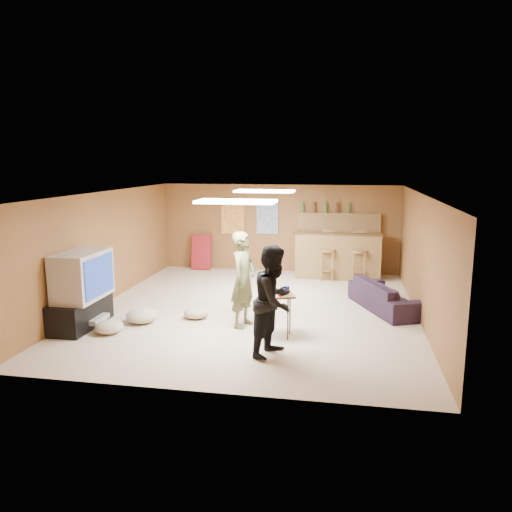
% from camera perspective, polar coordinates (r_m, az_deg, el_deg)
% --- Properties ---
extents(ground, '(7.00, 7.00, 0.00)m').
position_cam_1_polar(ground, '(9.54, -0.22, -6.13)').
color(ground, '#C1AD93').
rests_on(ground, ground).
extents(ceiling, '(6.00, 7.00, 0.02)m').
position_cam_1_polar(ceiling, '(9.15, -0.22, 7.17)').
color(ceiling, silver).
rests_on(ceiling, ground).
extents(wall_back, '(6.00, 0.02, 2.20)m').
position_cam_1_polar(wall_back, '(12.70, 2.66, 3.20)').
color(wall_back, brown).
rests_on(wall_back, ground).
extents(wall_front, '(6.00, 0.02, 2.20)m').
position_cam_1_polar(wall_front, '(5.96, -6.38, -5.63)').
color(wall_front, brown).
rests_on(wall_front, ground).
extents(wall_left, '(0.02, 7.00, 2.20)m').
position_cam_1_polar(wall_left, '(10.25, -16.94, 0.90)').
color(wall_left, brown).
rests_on(wall_left, ground).
extents(wall_right, '(0.02, 7.00, 2.20)m').
position_cam_1_polar(wall_right, '(9.23, 18.42, -0.24)').
color(wall_right, brown).
rests_on(wall_right, ground).
extents(tv_stand, '(0.55, 1.30, 0.50)m').
position_cam_1_polar(tv_stand, '(9.03, -19.38, -6.10)').
color(tv_stand, black).
rests_on(tv_stand, ground).
extents(dvd_box, '(0.35, 0.50, 0.08)m').
position_cam_1_polar(dvd_box, '(8.95, -18.11, -6.84)').
color(dvd_box, '#B2B2B7').
rests_on(dvd_box, tv_stand).
extents(tv_body, '(0.60, 1.10, 0.80)m').
position_cam_1_polar(tv_body, '(8.83, -19.25, -2.10)').
color(tv_body, '#B2B2B7').
rests_on(tv_body, tv_stand).
extents(tv_screen, '(0.02, 0.95, 0.65)m').
position_cam_1_polar(tv_screen, '(8.69, -17.47, -2.20)').
color(tv_screen, navy).
rests_on(tv_screen, tv_body).
extents(bar_counter, '(2.00, 0.60, 1.10)m').
position_cam_1_polar(bar_counter, '(12.13, 9.32, 0.08)').
color(bar_counter, brown).
rests_on(bar_counter, ground).
extents(bar_lip, '(2.10, 0.12, 0.05)m').
position_cam_1_polar(bar_lip, '(11.80, 9.38, 2.48)').
color(bar_lip, '#3F2814').
rests_on(bar_lip, bar_counter).
extents(bar_shelf, '(2.00, 0.18, 0.05)m').
position_cam_1_polar(bar_shelf, '(12.44, 9.50, 4.76)').
color(bar_shelf, brown).
rests_on(bar_shelf, bar_backing).
extents(bar_backing, '(2.00, 0.14, 0.60)m').
position_cam_1_polar(bar_backing, '(12.50, 9.46, 3.40)').
color(bar_backing, brown).
rests_on(bar_backing, bar_counter).
extents(poster_left, '(0.60, 0.03, 0.85)m').
position_cam_1_polar(poster_left, '(12.84, -2.69, 4.41)').
color(poster_left, '#BF3F26').
rests_on(poster_left, wall_back).
extents(poster_right, '(0.55, 0.03, 0.80)m').
position_cam_1_polar(poster_right, '(12.67, 1.30, 4.33)').
color(poster_right, '#334C99').
rests_on(poster_right, wall_back).
extents(folding_chair_stack, '(0.50, 0.26, 0.91)m').
position_cam_1_polar(folding_chair_stack, '(13.02, -6.24, 0.44)').
color(folding_chair_stack, maroon).
rests_on(folding_chair_stack, ground).
extents(ceiling_panel_front, '(1.20, 0.60, 0.04)m').
position_cam_1_polar(ceiling_panel_front, '(7.68, -2.27, 6.24)').
color(ceiling_panel_front, white).
rests_on(ceiling_panel_front, ceiling).
extents(ceiling_panel_back, '(1.20, 0.60, 0.04)m').
position_cam_1_polar(ceiling_panel_back, '(10.33, 1.00, 7.42)').
color(ceiling_panel_back, white).
rests_on(ceiling_panel_back, ceiling).
extents(person_olive, '(0.54, 0.68, 1.63)m').
position_cam_1_polar(person_olive, '(8.40, -1.45, -2.71)').
color(person_olive, brown).
rests_on(person_olive, ground).
extents(person_black, '(0.85, 0.95, 1.62)m').
position_cam_1_polar(person_black, '(7.19, 2.10, -5.12)').
color(person_black, black).
rests_on(person_black, ground).
extents(sofa, '(1.42, 2.00, 0.54)m').
position_cam_1_polar(sofa, '(9.78, 14.64, -4.41)').
color(sofa, black).
rests_on(sofa, ground).
extents(tray_table, '(0.65, 0.58, 0.70)m').
position_cam_1_polar(tray_table, '(8.05, 2.36, -6.77)').
color(tray_table, '#3F2814').
rests_on(tray_table, ground).
extents(cup_red_near, '(0.09, 0.09, 0.10)m').
position_cam_1_polar(cup_red_near, '(8.03, 1.47, -3.83)').
color(cup_red_near, '#AB0B18').
rests_on(cup_red_near, tray_table).
extents(cup_red_far, '(0.10, 0.10, 0.11)m').
position_cam_1_polar(cup_red_far, '(7.84, 2.79, -4.20)').
color(cup_red_far, '#AB0B18').
rests_on(cup_red_far, tray_table).
extents(cup_blue, '(0.10, 0.10, 0.12)m').
position_cam_1_polar(cup_blue, '(8.01, 3.54, -3.85)').
color(cup_blue, '#1C148F').
rests_on(cup_blue, tray_table).
extents(bar_stool_left, '(0.45, 0.45, 1.15)m').
position_cam_1_polar(bar_stool_left, '(11.83, 8.19, -0.04)').
color(bar_stool_left, brown).
rests_on(bar_stool_left, ground).
extents(bar_stool_right, '(0.41, 0.41, 1.26)m').
position_cam_1_polar(bar_stool_right, '(11.81, 11.73, 0.10)').
color(bar_stool_right, brown).
rests_on(bar_stool_right, ground).
extents(cushion_near_tv, '(0.57, 0.57, 0.24)m').
position_cam_1_polar(cushion_near_tv, '(8.99, -12.93, -6.67)').
color(cushion_near_tv, tan).
rests_on(cushion_near_tv, ground).
extents(cushion_mid, '(0.53, 0.53, 0.20)m').
position_cam_1_polar(cushion_mid, '(9.08, -6.85, -6.44)').
color(cushion_mid, tan).
rests_on(cushion_mid, ground).
extents(cushion_far, '(0.61, 0.61, 0.21)m').
position_cam_1_polar(cushion_far, '(8.60, -16.44, -7.77)').
color(cushion_far, tan).
rests_on(cushion_far, ground).
extents(bottle_row, '(1.20, 0.08, 0.26)m').
position_cam_1_polar(bottle_row, '(12.42, 7.94, 5.51)').
color(bottle_row, '#3F7233').
rests_on(bottle_row, bar_shelf).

